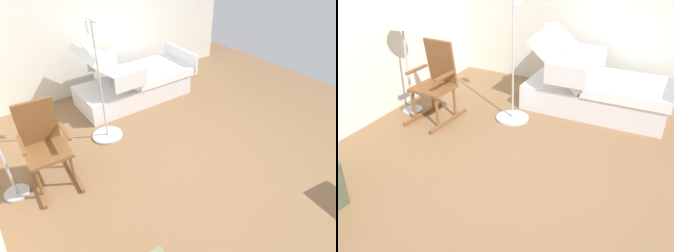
# 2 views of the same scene
# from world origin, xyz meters

# --- Properties ---
(ground_plane) EXTENTS (6.89, 6.89, 0.00)m
(ground_plane) POSITION_xyz_m (0.00, 0.00, 0.00)
(ground_plane) COLOR olive
(side_wall) EXTENTS (0.10, 5.22, 2.70)m
(side_wall) POSITION_xyz_m (2.81, 0.00, 1.35)
(side_wall) COLOR silver
(side_wall) RESTS_ON ground
(hospital_bed) EXTENTS (1.05, 2.07, 1.19)m
(hospital_bed) POSITION_xyz_m (2.01, -0.05, 0.32)
(hospital_bed) COLOR silver
(hospital_bed) RESTS_ON ground
(rocking_chair) EXTENTS (0.78, 0.52, 1.05)m
(rocking_chair) POSITION_xyz_m (0.85, 1.80, 0.50)
(rocking_chair) COLOR brown
(rocking_chair) RESTS_ON ground
(iv_pole) EXTENTS (0.44, 0.44, 1.69)m
(iv_pole) POSITION_xyz_m (1.24, 0.87, 0.25)
(iv_pole) COLOR #B2B5BA
(iv_pole) RESTS_ON ground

